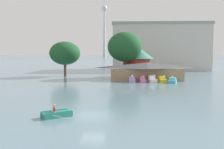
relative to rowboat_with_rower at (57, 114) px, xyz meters
The scene contains 13 objects.
ground_plane 3.75m from the rowboat_with_rower, 15.24° to the left, with size 2000.00×2000.00×0.00m, color slate.
rowboat_with_rower is the anchor object (origin of this frame).
pedal_boat_lavender 33.86m from the rowboat_with_rower, 75.25° to the left, with size 1.56×2.78×1.70m.
pedal_boat_pink 34.90m from the rowboat_with_rower, 71.59° to the left, with size 1.47×2.97×1.59m.
pedal_boat_white 35.45m from the rowboat_with_rower, 68.29° to the left, with size 2.19×3.14×1.75m.
pedal_boat_yellow 36.06m from the rowboat_with_rower, 64.80° to the left, with size 1.96×2.55×1.70m.
pedal_boat_cyan 36.26m from the rowboat_with_rower, 61.19° to the left, with size 2.39×3.10×1.63m.
boathouse 39.82m from the rowboat_with_rower, 72.12° to the left, with size 18.37×7.73×4.23m.
green_roof_pavilion 48.65m from the rowboat_with_rower, 77.50° to the left, with size 9.06×9.06×9.06m.
shoreline_tree_tall_left 47.97m from the rowboat_with_rower, 101.88° to the left, with size 8.58×8.58×9.79m.
shoreline_tree_mid 45.23m from the rowboat_with_rower, 81.06° to the left, with size 9.12×9.12×12.18m.
background_building_block 82.20m from the rowboat_with_rower, 75.44° to the left, with size 36.66×19.83×17.98m.
distant_broadcast_tower 387.96m from the rowboat_with_rower, 93.70° to the left, with size 8.67×8.67×147.69m.
Camera 1 is at (3.33, -26.87, 6.52)m, focal length 41.82 mm.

